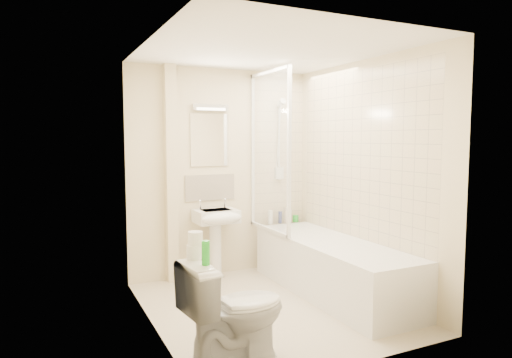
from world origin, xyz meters
name	(u,v)px	position (x,y,z in m)	size (l,w,h in m)	color
floor	(270,307)	(0.00, 0.00, 0.00)	(2.50, 2.50, 0.00)	beige
wall_back	(221,172)	(0.00, 1.25, 1.20)	(2.20, 0.02, 2.40)	beige
wall_left	(152,187)	(-1.10, 0.00, 1.20)	(0.02, 2.50, 2.40)	beige
wall_right	(365,177)	(1.10, 0.00, 1.20)	(0.02, 2.50, 2.40)	beige
ceiling	(271,50)	(0.00, 0.00, 2.40)	(2.20, 2.50, 0.02)	white
tile_back	(278,152)	(0.75, 1.24, 1.42)	(0.70, 0.01, 1.75)	beige
tile_right	(361,155)	(1.09, 0.06, 1.42)	(0.01, 2.10, 1.75)	beige
pipe_boxing	(171,175)	(-0.62, 1.19, 1.20)	(0.12, 0.12, 2.40)	beige
splashback	(210,187)	(-0.15, 1.24, 1.03)	(0.60, 0.01, 0.30)	beige
mirror	(210,140)	(-0.15, 1.24, 1.58)	(0.46, 0.01, 0.60)	white
strip_light	(210,107)	(-0.15, 1.22, 1.95)	(0.42, 0.07, 0.07)	silver
bathtub	(332,266)	(0.75, 0.06, 0.29)	(0.70, 2.10, 0.55)	white
shower_screen	(269,152)	(0.40, 0.80, 1.45)	(0.04, 0.92, 1.80)	white
shower_fixture	(280,143)	(0.75, 1.19, 1.55)	(0.10, 0.16, 0.99)	white
pedestal_sink	(217,224)	(-0.15, 1.01, 0.64)	(0.47, 0.45, 0.91)	white
bottle_white_a	(270,217)	(0.60, 1.16, 0.63)	(0.06, 0.06, 0.17)	white
bottle_blue	(280,217)	(0.74, 1.16, 0.62)	(0.05, 0.05, 0.15)	navy
bottle_cream	(286,215)	(0.83, 1.16, 0.65)	(0.05, 0.05, 0.19)	beige
bottle_white_b	(289,216)	(0.87, 1.16, 0.63)	(0.05, 0.05, 0.16)	silver
bottle_green	(296,218)	(0.96, 1.16, 0.59)	(0.07, 0.07, 0.08)	green
toilet	(235,311)	(-0.72, -0.85, 0.38)	(0.80, 0.52, 0.77)	white
toilet_roll_lower	(194,252)	(-0.99, -0.75, 0.81)	(0.10, 0.10, 0.10)	white
toilet_roll_upper	(195,238)	(-0.97, -0.75, 0.91)	(0.10, 0.10, 0.09)	white
green_bottle	(206,253)	(-0.96, -0.93, 0.85)	(0.05, 0.05, 0.16)	green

